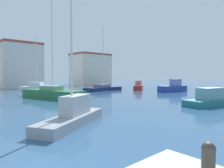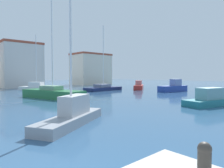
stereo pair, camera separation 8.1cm
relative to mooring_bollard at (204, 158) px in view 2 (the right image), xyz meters
name	(u,v)px [view 2 (the right image)]	position (x,y,z in m)	size (l,w,h in m)	color
water	(84,95)	(12.47, 22.48, -1.33)	(160.00, 160.00, 0.00)	#2D5175
mooring_bollard	(204,158)	(0.00, 0.00, 0.00)	(0.24, 0.24, 0.63)	#38332D
sailboat_grey_distant_east	(72,114)	(2.31, 8.37, -0.75)	(5.55, 4.08, 7.29)	gray
motorboat_red_inner_mooring	(139,86)	(26.11, 23.96, -0.71)	(5.09, 4.36, 1.76)	#B22823
motorboat_teal_outer_mooring	(213,99)	(15.80, 6.10, -0.79)	(6.89, 3.27, 1.62)	#1E707A
sailboat_white_behind_lamppost	(37,87)	(10.69, 35.37, -0.75)	(5.20, 6.26, 10.15)	white
motorboat_blue_near_pier	(173,87)	(26.63, 16.79, -0.63)	(5.84, 2.39, 2.10)	#233D93
sailboat_navy_far_left	(103,88)	(19.38, 26.58, -0.86)	(7.61, 3.27, 11.64)	#19234C
sailboat_green_mid_harbor	(53,93)	(7.15, 21.18, -0.73)	(4.53, 8.93, 12.88)	#28703D
yacht_club	(21,65)	(11.18, 45.62, 3.67)	(8.36, 6.62, 9.98)	beige
harbor_office	(91,69)	(31.30, 46.98, 3.18)	(10.40, 7.64, 9.01)	beige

